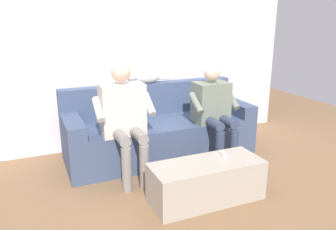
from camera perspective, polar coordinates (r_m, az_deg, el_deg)
name	(u,v)px	position (r m, az deg, el deg)	size (l,w,h in m)	color
ground_plane	(184,178)	(3.59, 2.77, -10.78)	(8.00, 8.00, 0.00)	#846042
back_wall	(141,38)	(4.40, -4.55, 13.05)	(4.24, 0.06, 2.78)	silver
couch	(159,132)	(4.09, -1.63, -2.85)	(2.23, 0.83, 0.85)	#3D4C6B
coffee_table	(206,181)	(3.15, 6.57, -11.19)	(1.04, 0.42, 0.37)	#A89E8E
person_left_seated	(214,107)	(3.89, 7.79, 1.35)	(0.55, 0.57, 1.13)	slate
person_right_seated	(124,114)	(3.45, -7.49, 0.17)	(0.61, 0.57, 1.21)	beige
cat_on_backrest	(144,77)	(4.17, -4.12, 6.45)	(0.58, 0.13, 0.16)	silver
remote_white	(223,154)	(3.24, 9.37, -6.59)	(0.14, 0.04, 0.02)	white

